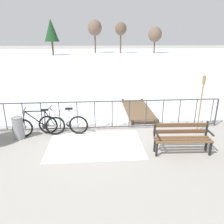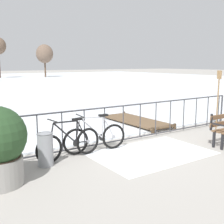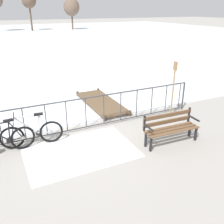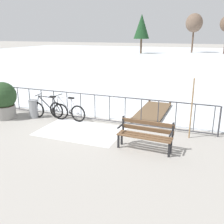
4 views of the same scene
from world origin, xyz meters
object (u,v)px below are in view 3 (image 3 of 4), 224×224
object	(u,v)px
bicycle_second	(2,142)
park_bench	(170,126)
bicycle_near_railing	(32,133)
oar_upright	(173,87)

from	to	relation	value
bicycle_second	park_bench	bearing A→B (deg)	-17.78
bicycle_near_railing	park_bench	bearing A→B (deg)	-23.09
bicycle_second	oar_upright	xyz separation A→B (m)	(5.47, -0.02, 0.77)
bicycle_near_railing	park_bench	xyz separation A→B (m)	(3.56, -1.52, 0.14)
oar_upright	bicycle_second	bearing A→B (deg)	179.74
park_bench	bicycle_second	bearing A→B (deg)	162.22
bicycle_near_railing	park_bench	world-z (taller)	bicycle_near_railing
bicycle_near_railing	bicycle_second	world-z (taller)	same
bicycle_near_railing	bicycle_second	distance (m)	0.79
oar_upright	bicycle_near_railing	bearing A→B (deg)	178.16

